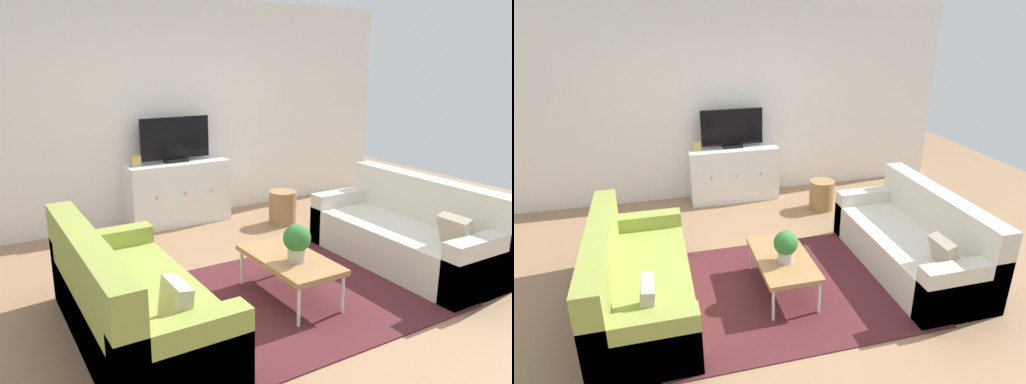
% 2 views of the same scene
% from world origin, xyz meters
% --- Properties ---
extents(ground_plane, '(10.00, 10.00, 0.00)m').
position_xyz_m(ground_plane, '(0.00, 0.00, 0.00)').
color(ground_plane, '#997251').
extents(wall_back, '(6.40, 0.12, 2.70)m').
position_xyz_m(wall_back, '(0.00, 2.55, 1.35)').
color(wall_back, white).
rests_on(wall_back, ground_plane).
extents(area_rug, '(2.50, 1.90, 0.01)m').
position_xyz_m(area_rug, '(0.00, -0.15, 0.01)').
color(area_rug, '#4C1E23').
rests_on(area_rug, ground_plane).
extents(couch_left_side, '(0.84, 1.93, 0.84)m').
position_xyz_m(couch_left_side, '(-1.44, -0.10, 0.28)').
color(couch_left_side, olive).
rests_on(couch_left_side, ground_plane).
extents(couch_right_side, '(0.84, 1.93, 0.84)m').
position_xyz_m(couch_right_side, '(1.44, -0.10, 0.28)').
color(couch_right_side, beige).
rests_on(couch_right_side, ground_plane).
extents(coffee_table, '(0.51, 0.96, 0.38)m').
position_xyz_m(coffee_table, '(-0.05, -0.15, 0.35)').
color(coffee_table, '#A37547').
rests_on(coffee_table, ground_plane).
extents(potted_plant, '(0.23, 0.23, 0.31)m').
position_xyz_m(potted_plant, '(-0.05, -0.25, 0.55)').
color(potted_plant, '#B7B2A8').
rests_on(potted_plant, coffee_table).
extents(tv_console, '(1.25, 0.47, 0.77)m').
position_xyz_m(tv_console, '(-0.06, 2.27, 0.39)').
color(tv_console, white).
rests_on(tv_console, ground_plane).
extents(flat_screen_tv, '(0.87, 0.16, 0.54)m').
position_xyz_m(flat_screen_tv, '(-0.06, 2.29, 1.04)').
color(flat_screen_tv, black).
rests_on(flat_screen_tv, tv_console).
extents(mantel_clock, '(0.11, 0.07, 0.13)m').
position_xyz_m(mantel_clock, '(-0.56, 2.27, 0.84)').
color(mantel_clock, tan).
rests_on(mantel_clock, tv_console).
extents(wicker_basket, '(0.34, 0.34, 0.41)m').
position_xyz_m(wicker_basket, '(1.04, 1.58, 0.20)').
color(wicker_basket, '#9E7547').
rests_on(wicker_basket, ground_plane).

